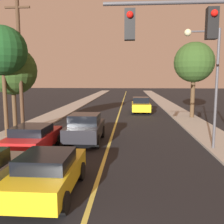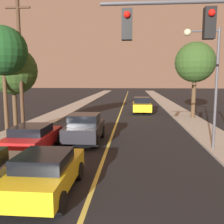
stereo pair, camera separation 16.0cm
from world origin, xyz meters
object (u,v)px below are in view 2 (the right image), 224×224
object	(u,v)px
tree_right_near	(195,63)
utility_pole_left	(20,66)
car_near_lane_front	(45,172)
tree_left_far	(3,51)
car_outer_lane_second	(33,138)
tree_left_near	(13,71)
traffic_signal_mast	(221,53)
car_near_lane_second	(85,128)
car_far_oncoming	(142,105)
streetlamp_right	(208,71)

from	to	relation	value
tree_right_near	utility_pole_left	bearing A→B (deg)	-147.21
car_near_lane_front	tree_left_far	world-z (taller)	tree_left_far
car_outer_lane_second	tree_right_near	size ratio (longest dim) A/B	0.60
car_near_lane_front	tree_left_near	distance (m)	11.14
traffic_signal_mast	utility_pole_left	bearing A→B (deg)	140.79
utility_pole_left	tree_left_far	bearing A→B (deg)	-147.48
utility_pole_left	tree_right_near	size ratio (longest dim) A/B	1.23
traffic_signal_mast	tree_right_near	bearing A→B (deg)	79.00
traffic_signal_mast	tree_right_near	size ratio (longest dim) A/B	0.87
car_near_lane_front	car_near_lane_second	world-z (taller)	car_near_lane_second
car_outer_lane_second	tree_right_near	xyz separation A→B (m)	(10.90, 11.84, 4.54)
car_far_oncoming	tree_left_far	xyz separation A→B (m)	(-9.09, -12.52, 4.61)
car_far_oncoming	streetlamp_right	bearing A→B (deg)	100.94
car_far_oncoming	tree_left_far	world-z (taller)	tree_left_far
car_near_lane_front	tree_left_near	world-z (taller)	tree_left_near
tree_left_near	tree_left_far	xyz separation A→B (m)	(0.14, -1.50, 1.18)
car_near_lane_front	tree_left_near	bearing A→B (deg)	120.65
tree_right_near	tree_left_near	bearing A→B (deg)	-152.07
car_near_lane_front	tree_left_far	xyz separation A→B (m)	(-5.24, 7.58, 4.74)
traffic_signal_mast	tree_left_far	distance (m)	13.03
utility_pole_left	streetlamp_right	bearing A→B (deg)	-12.59
tree_left_near	tree_right_near	bearing A→B (deg)	27.93
tree_left_near	tree_left_far	distance (m)	1.91
utility_pole_left	tree_left_near	world-z (taller)	utility_pole_left
tree_left_far	tree_right_near	xyz separation A→B (m)	(13.82, 8.90, -0.21)
car_near_lane_front	car_near_lane_second	size ratio (longest dim) A/B	0.97
streetlamp_right	tree_right_near	xyz separation A→B (m)	(1.93, 10.83, 1.11)
streetlamp_right	tree_left_far	xyz separation A→B (m)	(-11.89, 1.93, 1.32)
car_near_lane_second	tree_right_near	world-z (taller)	tree_right_near
traffic_signal_mast	tree_left_near	distance (m)	14.01
car_near_lane_second	car_outer_lane_second	bearing A→B (deg)	-136.78
car_near_lane_second	utility_pole_left	bearing A→B (deg)	163.59
car_far_oncoming	tree_right_near	xyz separation A→B (m)	(4.72, -3.63, 4.40)
car_far_oncoming	traffic_signal_mast	size ratio (longest dim) A/B	0.71
car_near_lane_second	tree_left_near	xyz separation A→B (m)	(-5.38, 2.26, 3.43)
car_near_lane_second	streetlamp_right	size ratio (longest dim) A/B	0.66
car_near_lane_second	car_outer_lane_second	xyz separation A→B (m)	(-2.32, -2.18, -0.14)
car_near_lane_second	streetlamp_right	bearing A→B (deg)	-9.99
streetlamp_right	tree_left_near	bearing A→B (deg)	164.09
car_near_lane_second	tree_right_near	xyz separation A→B (m)	(8.58, 9.66, 4.39)
traffic_signal_mast	streetlamp_right	distance (m)	5.68
tree_right_near	car_far_oncoming	bearing A→B (deg)	142.47
tree_left_near	tree_right_near	xyz separation A→B (m)	(13.96, 7.40, 0.97)
car_near_lane_front	car_outer_lane_second	world-z (taller)	car_near_lane_front
car_far_oncoming	tree_left_near	world-z (taller)	tree_left_near
car_outer_lane_second	streetlamp_right	distance (m)	9.65
tree_left_far	streetlamp_right	bearing A→B (deg)	-9.23
streetlamp_right	tree_right_near	world-z (taller)	tree_right_near
streetlamp_right	tree_left_near	size ratio (longest dim) A/B	1.06
utility_pole_left	car_near_lane_front	bearing A→B (deg)	-61.54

